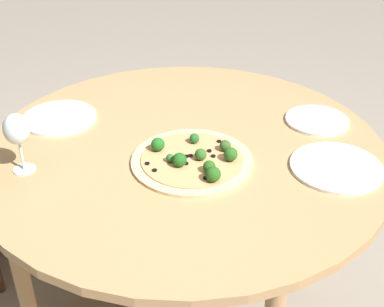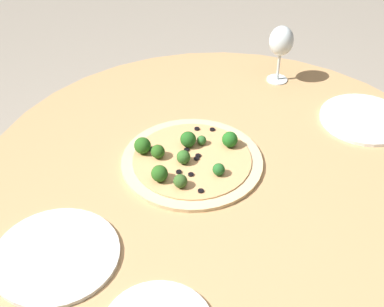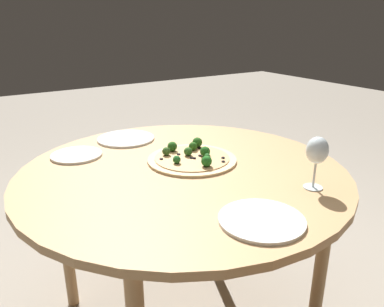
# 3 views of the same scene
# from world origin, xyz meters

# --- Properties ---
(dining_table) EXTENTS (1.23, 1.23, 0.74)m
(dining_table) POSITION_xyz_m (0.00, 0.00, 0.67)
(dining_table) COLOR tan
(dining_table) RESTS_ON ground_plane
(pizza) EXTENTS (0.36, 0.36, 0.06)m
(pizza) POSITION_xyz_m (0.06, -0.08, 0.75)
(pizza) COLOR #DBBC89
(pizza) RESTS_ON dining_table
(wine_glass) EXTENTS (0.07, 0.07, 0.18)m
(wine_glass) POSITION_xyz_m (-0.38, -0.28, 0.87)
(wine_glass) COLOR silver
(wine_glass) RESTS_ON dining_table
(plate_near) EXTENTS (0.24, 0.24, 0.01)m
(plate_near) POSITION_xyz_m (-0.45, 0.02, 0.74)
(plate_near) COLOR silver
(plate_near) RESTS_ON dining_table
(plate_far) EXTENTS (0.26, 0.26, 0.01)m
(plate_far) POSITION_xyz_m (0.45, 0.04, 0.74)
(plate_far) COLOR silver
(plate_far) RESTS_ON dining_table
(plate_side) EXTENTS (0.21, 0.21, 0.01)m
(plate_side) POSITION_xyz_m (0.35, 0.30, 0.74)
(plate_side) COLOR silver
(plate_side) RESTS_ON dining_table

